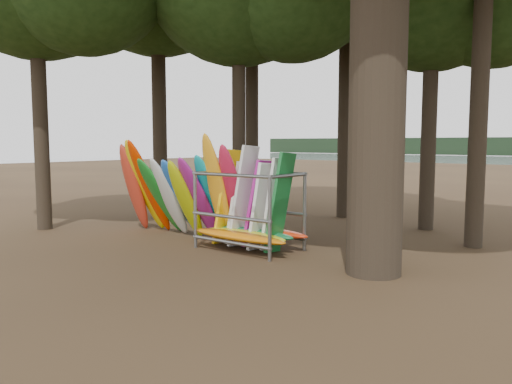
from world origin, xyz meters
The scene contains 3 objects.
ground centered at (0.00, 0.00, 0.00)m, with size 120.00×120.00×0.00m, color #47331E.
kayak_row centered at (-2.06, 0.38, 1.31)m, with size 4.72×2.04×3.20m.
storage_rack centered at (0.73, 0.40, 0.96)m, with size 3.04×1.57×2.77m.
Camera 1 is at (9.02, -9.68, 2.82)m, focal length 35.00 mm.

